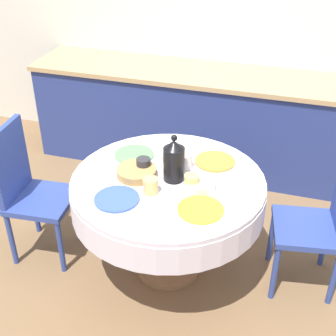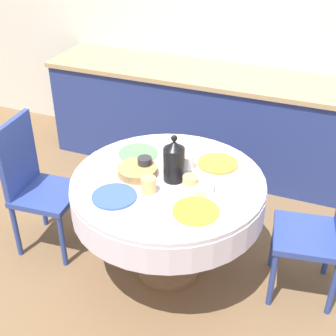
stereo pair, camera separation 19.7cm
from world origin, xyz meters
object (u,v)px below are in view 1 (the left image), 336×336
Objects in this scene: chair_left at (323,218)px; teapot at (171,153)px; coffee_carafe at (174,161)px; chair_right at (29,187)px.

chair_left reaches higher than teapot.
chair_left is at bearing 8.92° from coffee_carafe.
chair_left is 1.88m from chair_right.
chair_left is at bearing 92.29° from chair_right.
chair_right is 3.21× the size of coffee_carafe.
teapot is at bearing 111.63° from coffee_carafe.
chair_right is at bearing -164.61° from teapot.
chair_right reaches higher than teapot.
coffee_carafe reaches higher than chair_left.
chair_right is 4.84× the size of teapot.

